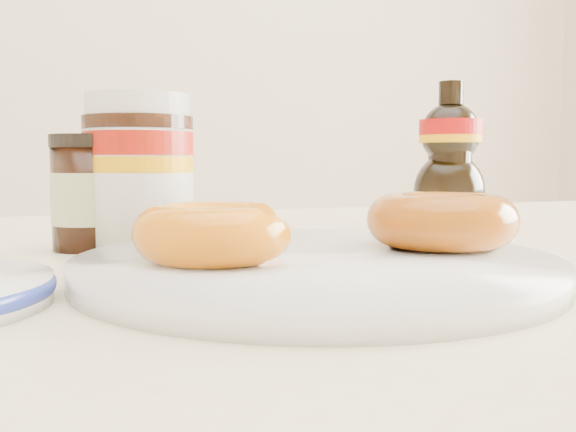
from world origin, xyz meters
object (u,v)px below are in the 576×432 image
object	(u,v)px
plate	(316,266)
dark_jar	(88,194)
syrup_bottle	(450,154)
donut_whole	(441,220)
donut_bitten	(214,233)
nutella_jar	(139,166)
dining_table	(350,356)

from	to	relation	value
plate	dark_jar	world-z (taller)	dark_jar
syrup_bottle	donut_whole	bearing A→B (deg)	-125.24
donut_bitten	donut_whole	xyz separation A→B (m)	(0.16, 0.01, 0.00)
nutella_jar	donut_whole	bearing A→B (deg)	-43.81
dining_table	donut_whole	distance (m)	0.15
donut_whole	plate	bearing A→B (deg)	-176.08
donut_bitten	donut_whole	bearing A→B (deg)	-18.64
donut_bitten	syrup_bottle	distance (m)	0.42
donut_whole	dark_jar	distance (m)	0.28
donut_bitten	syrup_bottle	xyz separation A→B (m)	(0.33, 0.25, 0.05)
donut_bitten	nutella_jar	size ratio (longest dim) A/B	0.74
dining_table	syrup_bottle	xyz separation A→B (m)	(0.20, 0.16, 0.16)
plate	syrup_bottle	world-z (taller)	syrup_bottle
nutella_jar	donut_bitten	bearing A→B (deg)	-83.62
plate	donut_whole	xyz separation A→B (m)	(0.10, 0.01, 0.02)
plate	donut_bitten	bearing A→B (deg)	-179.85
plate	donut_whole	world-z (taller)	donut_whole
syrup_bottle	dining_table	bearing A→B (deg)	-141.31
nutella_jar	dining_table	bearing A→B (deg)	-30.76
plate	dark_jar	bearing A→B (deg)	124.40
dining_table	nutella_jar	world-z (taller)	nutella_jar
dining_table	dark_jar	size ratio (longest dim) A/B	14.85
nutella_jar	dark_jar	xyz separation A→B (m)	(-0.04, 0.00, -0.02)
plate	dark_jar	size ratio (longest dim) A/B	3.16
plate	nutella_jar	xyz separation A→B (m)	(-0.08, 0.18, 0.06)
dining_table	donut_whole	size ratio (longest dim) A/B	13.77
plate	donut_bitten	xyz separation A→B (m)	(-0.06, -0.00, 0.02)
plate	donut_whole	size ratio (longest dim) A/B	2.93
donut_whole	nutella_jar	bearing A→B (deg)	136.19
dining_table	plate	world-z (taller)	plate
dining_table	plate	bearing A→B (deg)	-126.99
nutella_jar	syrup_bottle	world-z (taller)	syrup_bottle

